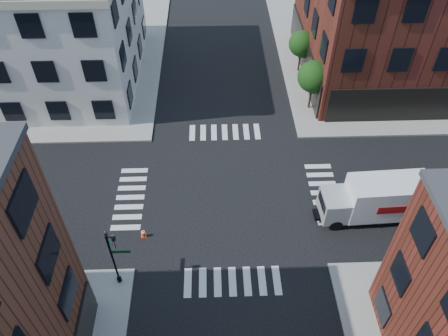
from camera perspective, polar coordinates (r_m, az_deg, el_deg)
ground at (r=31.43m, az=0.52°, el=-3.55°), size 120.00×120.00×0.00m
sidewalk_ne at (r=52.74m, az=23.82°, el=14.71°), size 30.00×30.00×0.15m
sidewalk_nw at (r=51.97m, az=-25.07°, el=13.85°), size 30.00×30.00×0.15m
building_nw at (r=44.80m, az=-26.60°, el=16.61°), size 22.00×16.00×11.00m
tree_near at (r=37.89m, az=11.69°, el=11.41°), size 2.69×2.69×4.49m
tree_far at (r=43.05m, az=10.18°, el=15.53°), size 2.43×2.43×4.07m
signal_pole at (r=25.70m, az=-14.26°, el=-10.73°), size 1.29×1.24×4.60m
box_truck at (r=30.63m, az=19.31°, el=-3.87°), size 7.30×2.50×3.26m
traffic_cone at (r=29.39m, az=-10.50°, el=-8.36°), size 0.39×0.39×0.65m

